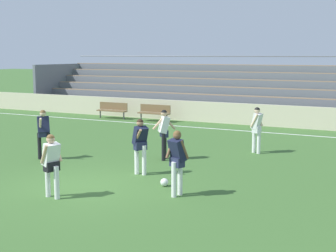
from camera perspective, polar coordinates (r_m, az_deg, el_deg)
ground_plane at (r=13.29m, az=-9.95°, el=-7.15°), size 160.00×160.00×0.00m
field_line_sideline at (r=23.05m, az=6.65°, el=-0.40°), size 44.00×0.12×0.01m
sideline_wall at (r=24.80m, az=8.19°, el=1.47°), size 48.00×0.16×1.09m
bleacher_stand at (r=28.15m, az=7.55°, el=4.35°), size 25.37×5.26×3.48m
bench_far_right at (r=25.53m, az=-1.63°, el=1.75°), size 1.80×0.40×0.90m
bench_centre_sideline at (r=26.87m, az=-6.64°, el=2.04°), size 1.80×0.40×0.90m
player_dark_pressing_high at (r=12.03m, az=1.09°, el=-3.74°), size 0.57×0.48×1.69m
player_dark_trailing_run at (r=14.19m, az=-3.34°, el=-1.86°), size 0.53×0.67×1.69m
player_white_challenging at (r=12.23m, az=-13.76°, el=-4.03°), size 0.46×0.57×1.62m
player_white_dropping_back at (r=16.18m, az=-0.47°, el=-0.48°), size 0.73×0.52×1.72m
player_dark_overlapping at (r=16.78m, az=-14.65°, el=-0.46°), size 0.54×0.70×1.71m
player_white_deep_cover at (r=17.57m, az=10.55°, el=0.02°), size 0.39×0.50×1.69m
soccer_ball at (r=13.11m, az=-0.44°, el=-6.74°), size 0.22×0.22×0.22m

